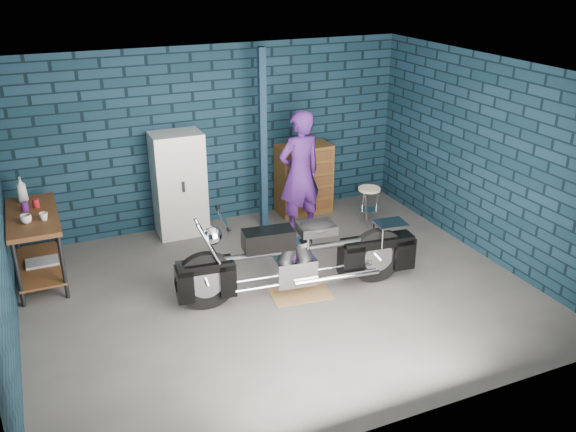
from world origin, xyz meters
The scene contains 16 objects.
ground centered at (0.00, 0.00, 0.00)m, with size 6.00×6.00×0.00m, color #55524F.
room_walls centered at (0.00, 0.55, 1.90)m, with size 6.02×5.01×2.71m.
support_post centered at (0.55, 1.95, 1.35)m, with size 0.10×0.10×2.70m, color #112437.
workbench centered at (-2.68, 1.56, 0.46)m, with size 0.60×1.40×0.91m, color #5A2F1B.
drip_mat centered at (0.22, -0.08, 0.00)m, with size 0.72×0.54×0.01m, color brown.
motorcycle centered at (0.22, -0.08, 0.57)m, with size 2.58×0.70×1.13m, color black, non-canonical shape.
person centered at (0.96, 1.54, 0.94)m, with size 0.68×0.45×1.87m, color #441C6B.
storage_bin centered at (-2.66, 1.58, 0.12)m, with size 0.40×0.28×0.25m, color gray.
locker centered at (-0.66, 2.23, 0.77)m, with size 0.72×0.52×1.55m, color silver.
tool_chest centered at (1.36, 2.23, 0.56)m, with size 0.84×0.47×1.12m, color brown.
shop_stool centered at (2.05, 1.38, 0.30)m, with size 0.33×0.33×0.61m, color beige, non-canonical shape.
cup_a centered at (-2.75, 1.30, 0.96)m, with size 0.13×0.13×0.10m, color beige.
cup_b centered at (-2.55, 1.30, 0.96)m, with size 0.10×0.10×0.10m, color beige.
mug_purple centered at (-2.75, 1.70, 0.97)m, with size 0.09×0.09×0.12m, color #4E1861.
mug_red centered at (-2.61, 1.78, 0.97)m, with size 0.08×0.08×0.11m, color maroon.
bottle centered at (-2.76, 2.05, 1.08)m, with size 0.13×0.13×0.34m, color gray.
Camera 1 is at (-2.54, -6.05, 3.88)m, focal length 38.00 mm.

